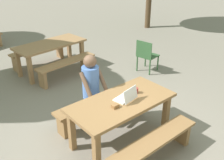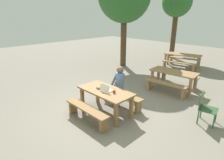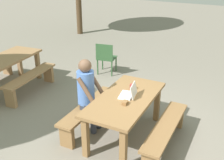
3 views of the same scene
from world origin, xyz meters
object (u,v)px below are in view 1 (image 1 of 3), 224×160
at_px(person_seated, 92,86).
at_px(plastic_chair, 146,55).
at_px(coffee_mug, 136,91).
at_px(small_pouch, 115,106).
at_px(picnic_table_rear, 51,48).
at_px(laptop, 127,97).
at_px(picnic_table_front, 122,107).

height_order(person_seated, plastic_chair, person_seated).
height_order(coffee_mug, plastic_chair, plastic_chair).
bearing_deg(small_pouch, coffee_mug, 12.04).
height_order(small_pouch, picnic_table_rear, small_pouch).
bearing_deg(small_pouch, picnic_table_rear, 78.09).
height_order(person_seated, picnic_table_rear, person_seated).
xyz_separation_m(small_pouch, plastic_chair, (2.47, 1.65, -0.32)).
relative_size(small_pouch, person_seated, 0.08).
bearing_deg(person_seated, coffee_mug, -57.55).
height_order(small_pouch, coffee_mug, coffee_mug).
relative_size(person_seated, plastic_chair, 1.56).
distance_m(small_pouch, coffee_mug, 0.55).
height_order(coffee_mug, person_seated, person_seated).
height_order(plastic_chair, picnic_table_rear, plastic_chair).
bearing_deg(coffee_mug, person_seated, 122.45).
bearing_deg(picnic_table_rear, plastic_chair, -46.47).
bearing_deg(small_pouch, person_seated, 79.91).
bearing_deg(person_seated, picnic_table_rear, 77.55).
xyz_separation_m(small_pouch, picnic_table_rear, (0.68, 3.23, -0.14)).
bearing_deg(picnic_table_rear, laptop, -102.27).
bearing_deg(picnic_table_rear, person_seated, -107.46).
bearing_deg(small_pouch, plastic_chair, 33.78).
bearing_deg(plastic_chair, laptop, 116.52).
relative_size(laptop, picnic_table_rear, 0.20).
bearing_deg(picnic_table_rear, small_pouch, -106.92).
xyz_separation_m(picnic_table_front, small_pouch, (-0.21, -0.09, 0.14)).
height_order(laptop, coffee_mug, laptop).
bearing_deg(small_pouch, laptop, 11.02).
xyz_separation_m(laptop, coffee_mug, (0.26, 0.06, -0.01)).
distance_m(laptop, coffee_mug, 0.27).
height_order(picnic_table_front, plastic_chair, plastic_chair).
xyz_separation_m(picnic_table_front, person_seated, (-0.07, 0.66, 0.13)).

